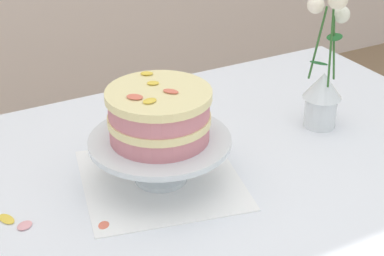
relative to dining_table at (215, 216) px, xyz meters
name	(u,v)px	position (x,y,z in m)	size (l,w,h in m)	color
dining_table	(215,216)	(0.00, 0.00, 0.00)	(1.40, 1.00, 0.74)	white
linen_napkin	(161,179)	(-0.10, 0.06, 0.09)	(0.32, 0.32, 0.00)	white
cake_stand	(160,145)	(-0.10, 0.06, 0.17)	(0.29, 0.29, 0.10)	silver
layer_cake	(159,115)	(-0.10, 0.06, 0.24)	(0.21, 0.21, 0.11)	#CC7A84
flower_vase	(324,82)	(0.34, 0.09, 0.20)	(0.09, 0.10, 0.35)	silver
loose_petal_0	(7,219)	(-0.42, 0.07, 0.09)	(0.04, 0.02, 0.00)	yellow
loose_petal_1	(25,225)	(-0.39, 0.04, 0.09)	(0.03, 0.02, 0.01)	pink
loose_petal_3	(104,226)	(-0.26, -0.03, 0.09)	(0.03, 0.03, 0.00)	#E56B51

